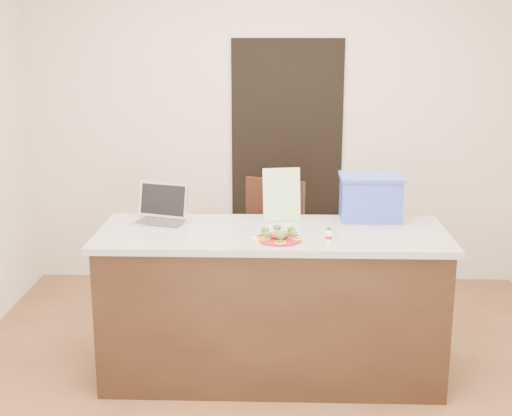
{
  "coord_description": "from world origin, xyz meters",
  "views": [
    {
      "loc": [
        0.03,
        -3.77,
        2.09
      ],
      "look_at": [
        -0.09,
        0.2,
        1.07
      ],
      "focal_mm": 50.0,
      "sensor_mm": 36.0,
      "label": 1
    }
  ],
  "objects_px": {
    "plate": "(279,239)",
    "laptop": "(162,212)",
    "blue_box": "(370,197)",
    "chair": "(275,242)",
    "island": "(272,304)",
    "yogurt_bottle": "(329,236)",
    "napkin": "(266,240)"
  },
  "relations": [
    {
      "from": "blue_box",
      "to": "chair",
      "type": "distance_m",
      "value": 0.97
    },
    {
      "from": "yogurt_bottle",
      "to": "napkin",
      "type": "bearing_deg",
      "value": 177.59
    },
    {
      "from": "island",
      "to": "blue_box",
      "type": "xyz_separation_m",
      "value": [
        0.6,
        0.29,
        0.6
      ]
    },
    {
      "from": "napkin",
      "to": "yogurt_bottle",
      "type": "xyz_separation_m",
      "value": [
        0.35,
        -0.01,
        0.03
      ]
    },
    {
      "from": "blue_box",
      "to": "yogurt_bottle",
      "type": "bearing_deg",
      "value": -120.23
    },
    {
      "from": "island",
      "to": "blue_box",
      "type": "relative_size",
      "value": 5.31
    },
    {
      "from": "plate",
      "to": "laptop",
      "type": "xyz_separation_m",
      "value": [
        -0.72,
        0.38,
        0.05
      ]
    },
    {
      "from": "plate",
      "to": "blue_box",
      "type": "xyz_separation_m",
      "value": [
        0.56,
        0.47,
        0.13
      ]
    },
    {
      "from": "island",
      "to": "yogurt_bottle",
      "type": "distance_m",
      "value": 0.62
    },
    {
      "from": "island",
      "to": "napkin",
      "type": "xyz_separation_m",
      "value": [
        -0.03,
        -0.18,
        0.46
      ]
    },
    {
      "from": "island",
      "to": "yogurt_bottle",
      "type": "xyz_separation_m",
      "value": [
        0.32,
        -0.2,
        0.49
      ]
    },
    {
      "from": "yogurt_bottle",
      "to": "blue_box",
      "type": "distance_m",
      "value": 0.57
    },
    {
      "from": "plate",
      "to": "chair",
      "type": "xyz_separation_m",
      "value": [
        -0.03,
        1.07,
        -0.35
      ]
    },
    {
      "from": "laptop",
      "to": "chair",
      "type": "relative_size",
      "value": 0.37
    },
    {
      "from": "blue_box",
      "to": "napkin",
      "type": "bearing_deg",
      "value": -143.12
    },
    {
      "from": "plate",
      "to": "laptop",
      "type": "bearing_deg",
      "value": 152.47
    },
    {
      "from": "yogurt_bottle",
      "to": "laptop",
      "type": "relative_size",
      "value": 0.2
    },
    {
      "from": "yogurt_bottle",
      "to": "laptop",
      "type": "bearing_deg",
      "value": 158.81
    },
    {
      "from": "plate",
      "to": "yogurt_bottle",
      "type": "relative_size",
      "value": 3.26
    },
    {
      "from": "blue_box",
      "to": "chair",
      "type": "xyz_separation_m",
      "value": [
        -0.6,
        0.59,
        -0.48
      ]
    },
    {
      "from": "island",
      "to": "chair",
      "type": "xyz_separation_m",
      "value": [
        0.01,
        0.88,
        0.12
      ]
    },
    {
      "from": "yogurt_bottle",
      "to": "plate",
      "type": "bearing_deg",
      "value": 177.72
    },
    {
      "from": "napkin",
      "to": "laptop",
      "type": "height_order",
      "value": "laptop"
    },
    {
      "from": "island",
      "to": "yogurt_bottle",
      "type": "bearing_deg",
      "value": -31.93
    },
    {
      "from": "yogurt_bottle",
      "to": "island",
      "type": "bearing_deg",
      "value": 148.07
    },
    {
      "from": "blue_box",
      "to": "chair",
      "type": "relative_size",
      "value": 0.38
    },
    {
      "from": "island",
      "to": "napkin",
      "type": "relative_size",
      "value": 15.62
    },
    {
      "from": "plate",
      "to": "yogurt_bottle",
      "type": "height_order",
      "value": "yogurt_bottle"
    },
    {
      "from": "yogurt_bottle",
      "to": "blue_box",
      "type": "bearing_deg",
      "value": 59.33
    },
    {
      "from": "plate",
      "to": "blue_box",
      "type": "relative_size",
      "value": 0.65
    },
    {
      "from": "yogurt_bottle",
      "to": "chair",
      "type": "xyz_separation_m",
      "value": [
        -0.31,
        1.08,
        -0.37
      ]
    },
    {
      "from": "island",
      "to": "laptop",
      "type": "bearing_deg",
      "value": 164.46
    }
  ]
}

